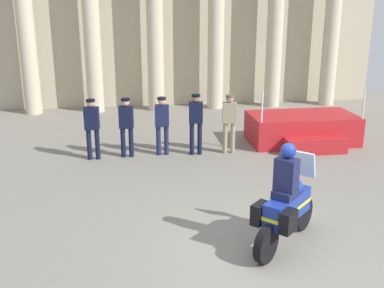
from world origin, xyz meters
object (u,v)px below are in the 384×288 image
(reviewing_stand, at_px, (303,130))
(officer_in_row_1, at_px, (126,123))
(officer_in_row_4, at_px, (229,119))
(officer_in_row_0, at_px, (92,124))
(officer_in_row_2, at_px, (162,121))
(motorcycle_with_rider, at_px, (286,204))
(officer_in_row_3, at_px, (196,119))

(reviewing_stand, relative_size, officer_in_row_1, 1.93)
(officer_in_row_4, bearing_deg, officer_in_row_0, 8.24)
(officer_in_row_4, bearing_deg, officer_in_row_2, 4.56)
(officer_in_row_2, bearing_deg, officer_in_row_0, 11.90)
(officer_in_row_1, distance_m, officer_in_row_2, 0.98)
(motorcycle_with_rider, bearing_deg, officer_in_row_1, 71.49)
(officer_in_row_0, bearing_deg, motorcycle_with_rider, 131.94)
(reviewing_stand, bearing_deg, officer_in_row_4, -164.70)
(reviewing_stand, xyz_separation_m, motorcycle_with_rider, (-2.61, -5.98, 0.38))
(officer_in_row_1, height_order, officer_in_row_2, officer_in_row_1)
(officer_in_row_4, bearing_deg, motorcycle_with_rider, 95.83)
(officer_in_row_1, relative_size, officer_in_row_3, 0.96)
(officer_in_row_3, relative_size, motorcycle_with_rider, 0.90)
(officer_in_row_2, distance_m, officer_in_row_3, 0.93)
(reviewing_stand, height_order, motorcycle_with_rider, motorcycle_with_rider)
(reviewing_stand, bearing_deg, officer_in_row_0, -173.61)
(officer_in_row_3, bearing_deg, reviewing_stand, -161.06)
(officer_in_row_3, xyz_separation_m, officer_in_row_4, (0.95, 0.00, -0.02))
(officer_in_row_0, xyz_separation_m, officer_in_row_1, (0.91, 0.08, -0.01))
(officer_in_row_2, height_order, officer_in_row_4, officer_in_row_4)
(reviewing_stand, bearing_deg, officer_in_row_2, -172.61)
(reviewing_stand, height_order, officer_in_row_0, reviewing_stand)
(reviewing_stand, xyz_separation_m, officer_in_row_4, (-2.43, -0.66, 0.57))
(officer_in_row_0, height_order, officer_in_row_2, officer_in_row_0)
(officer_in_row_3, bearing_deg, officer_in_row_2, 1.22)
(officer_in_row_3, xyz_separation_m, motorcycle_with_rider, (0.77, -5.31, -0.22))
(officer_in_row_1, bearing_deg, officer_in_row_2, -169.11)
(officer_in_row_2, xyz_separation_m, officer_in_row_4, (1.88, -0.11, 0.02))
(officer_in_row_2, xyz_separation_m, officer_in_row_3, (0.93, -0.11, 0.05))
(officer_in_row_2, bearing_deg, officer_in_row_4, -175.44)
(officer_in_row_4, bearing_deg, reviewing_stand, -156.91)
(reviewing_stand, xyz_separation_m, officer_in_row_0, (-6.20, -0.69, 0.57))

